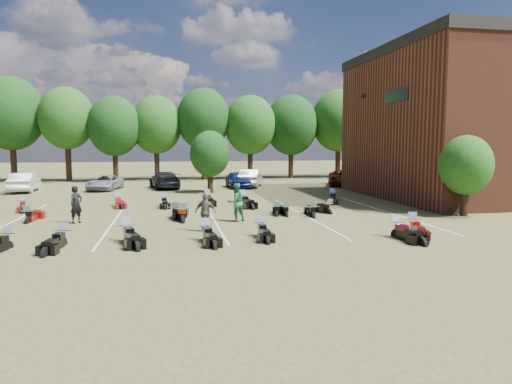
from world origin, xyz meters
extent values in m
plane|color=brown|center=(0.00, 0.00, 0.00)|extent=(160.00, 160.00, 0.00)
imported|color=#BBBCC0|center=(-16.79, 18.71, 0.78)|extent=(2.02, 4.84, 1.56)
imported|color=gray|center=(-10.58, 18.96, 0.64)|extent=(2.92, 4.93, 1.29)
imported|color=black|center=(-5.64, 19.58, 0.74)|extent=(2.98, 5.42, 1.49)
imported|color=navy|center=(0.74, 18.80, 0.73)|extent=(2.02, 4.41, 1.47)
imported|color=#AAABA6|center=(2.02, 19.62, 0.79)|extent=(3.04, 5.09, 1.58)
imported|color=#531004|center=(10.67, 19.31, 0.73)|extent=(3.93, 5.73, 1.45)
imported|color=#3A3B40|center=(13.82, 19.44, 0.73)|extent=(3.77, 5.40, 1.45)
imported|color=black|center=(-9.73, 2.41, 0.92)|extent=(0.78, 0.79, 1.85)
imported|color=#266739|center=(-1.94, 1.52, 0.96)|extent=(1.15, 1.04, 1.93)
imported|color=#504E45|center=(-3.64, -0.85, 0.86)|extent=(1.09, 0.82, 1.72)
cube|color=black|center=(9.35, 12.00, 7.50)|extent=(0.30, 0.40, 0.30)
cube|color=black|center=(9.47, 7.00, 7.00)|extent=(0.06, 3.00, 0.80)
cylinder|color=black|center=(-21.00, 29.00, 2.04)|extent=(0.58, 0.58, 4.08)
ellipsoid|color=#1E4C19|center=(-21.00, 29.00, 6.33)|extent=(6.00, 6.00, 6.90)
cylinder|color=black|center=(-16.00, 29.00, 2.04)|extent=(0.58, 0.58, 4.08)
ellipsoid|color=#1E4C19|center=(-16.00, 29.00, 6.33)|extent=(6.00, 6.00, 6.90)
cylinder|color=black|center=(-11.00, 29.00, 2.04)|extent=(0.57, 0.58, 4.08)
ellipsoid|color=#1E4C19|center=(-11.00, 29.00, 6.33)|extent=(6.00, 6.00, 6.90)
cylinder|color=black|center=(-6.00, 29.00, 2.04)|extent=(0.57, 0.58, 4.08)
ellipsoid|color=#1E4C19|center=(-6.00, 29.00, 6.33)|extent=(6.00, 6.00, 6.90)
cylinder|color=black|center=(-1.00, 29.00, 2.04)|extent=(0.58, 0.58, 4.08)
ellipsoid|color=#1E4C19|center=(-1.00, 29.00, 6.33)|extent=(6.00, 6.00, 6.90)
cylinder|color=black|center=(4.00, 29.00, 2.04)|extent=(0.57, 0.58, 4.08)
ellipsoid|color=#1E4C19|center=(4.00, 29.00, 6.33)|extent=(6.00, 6.00, 6.90)
cylinder|color=black|center=(9.00, 29.00, 2.04)|extent=(0.57, 0.58, 4.08)
ellipsoid|color=#1E4C19|center=(9.00, 29.00, 6.33)|extent=(6.00, 6.00, 6.90)
cylinder|color=black|center=(14.00, 29.00, 2.04)|extent=(0.57, 0.58, 4.08)
ellipsoid|color=#1E4C19|center=(14.00, 29.00, 6.33)|extent=(6.00, 6.00, 6.90)
cylinder|color=black|center=(19.00, 29.00, 2.04)|extent=(0.58, 0.58, 4.08)
ellipsoid|color=#1E4C19|center=(19.00, 29.00, 6.33)|extent=(6.00, 6.00, 6.90)
cylinder|color=black|center=(24.00, 29.00, 2.04)|extent=(0.58, 0.58, 4.08)
ellipsoid|color=#1E4C19|center=(24.00, 29.00, 6.33)|extent=(6.00, 6.00, 6.90)
cylinder|color=black|center=(10.50, 1.00, 0.85)|extent=(0.24, 0.24, 1.71)
sphere|color=#1E4C19|center=(10.50, 1.00, 2.76)|extent=(2.80, 2.80, 2.80)
cylinder|color=black|center=(-2.00, 15.50, 0.95)|extent=(0.24, 0.24, 1.90)
sphere|color=#1E4C19|center=(-2.00, 15.50, 3.10)|extent=(3.20, 3.20, 3.20)
cube|color=silver|center=(-13.00, 3.00, 0.01)|extent=(0.10, 14.00, 0.01)
cube|color=silver|center=(-8.00, 3.00, 0.01)|extent=(0.10, 14.00, 0.01)
cube|color=silver|center=(-3.00, 3.00, 0.01)|extent=(0.10, 14.00, 0.01)
cube|color=silver|center=(2.00, 3.00, 0.01)|extent=(0.10, 14.00, 0.01)
cube|color=silver|center=(7.00, 3.00, 0.01)|extent=(0.10, 14.00, 0.01)
camera|label=1|loc=(-5.18, -21.00, 3.90)|focal=32.00mm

